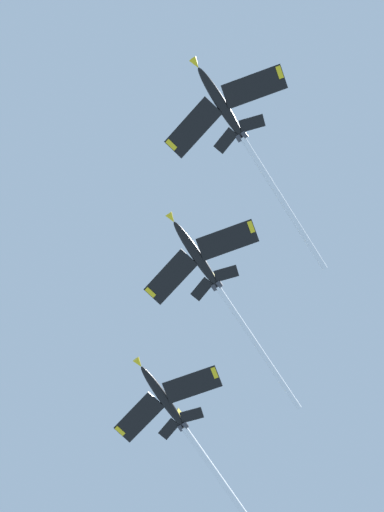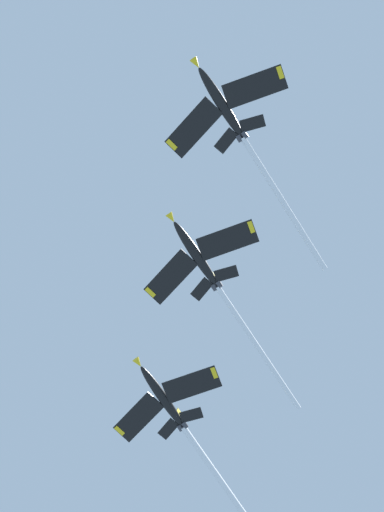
{
  "view_description": "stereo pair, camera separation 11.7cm",
  "coord_description": "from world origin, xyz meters",
  "views": [
    {
      "loc": [
        -19.68,
        7.78,
        1.58
      ],
      "look_at": [
        -10.99,
        46.06,
        100.21
      ],
      "focal_mm": 48.8,
      "sensor_mm": 36.0,
      "label": 1
    },
    {
      "loc": [
        -19.79,
        7.8,
        1.58
      ],
      "look_at": [
        -10.99,
        46.06,
        100.21
      ],
      "focal_mm": 48.8,
      "sensor_mm": 36.0,
      "label": 2
    }
  ],
  "objects": [
    {
      "name": "jet_third",
      "position": [
        -6.66,
        72.81,
        95.23
      ],
      "size": [
        27.23,
        25.87,
        9.54
      ],
      "color": "black"
    },
    {
      "name": "jet_second",
      "position": [
        -7.26,
        48.63,
        99.29
      ],
      "size": [
        27.82,
        26.56,
        10.01
      ],
      "color": "black"
    },
    {
      "name": "jet_lead",
      "position": [
        -8.58,
        26.28,
        102.53
      ],
      "size": [
        27.5,
        26.77,
        10.25
      ],
      "color": "black"
    }
  ]
}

